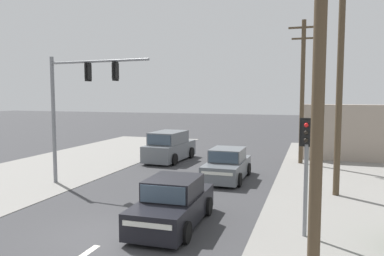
{
  "coord_description": "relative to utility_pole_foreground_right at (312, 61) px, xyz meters",
  "views": [
    {
      "loc": [
        5.66,
        -9.68,
        4.24
      ],
      "look_at": [
        1.25,
        4.0,
        2.95
      ],
      "focal_mm": 35.0,
      "sensor_mm": 36.0,
      "label": 1
    }
  ],
  "objects": [
    {
      "name": "sedan_oncoming_mid",
      "position": [
        -3.94,
        10.07,
        -4.22
      ],
      "size": [
        1.89,
        4.24,
        1.56
      ],
      "color": "slate",
      "rests_on": "ground"
    },
    {
      "name": "sedan_oncoming_near",
      "position": [
        -4.18,
        3.05,
        -4.22
      ],
      "size": [
        1.96,
        4.27,
        1.56
      ],
      "color": "black",
      "rests_on": "ground"
    },
    {
      "name": "lane_dash_mid",
      "position": [
        -5.62,
        4.63,
        -4.91
      ],
      "size": [
        0.2,
        2.4,
        0.01
      ],
      "primitive_type": "cube",
      "color": "silver",
      "rests_on": "ground"
    },
    {
      "name": "traffic_signal_mast",
      "position": [
        -10.37,
        6.7,
        -0.77
      ],
      "size": [
        5.28,
        0.62,
        6.0
      ],
      "color": "slate",
      "rests_on": "ground"
    },
    {
      "name": "utility_pole_background_right",
      "position": [
        -0.57,
        15.67,
        -0.34
      ],
      "size": [
        1.8,
        0.26,
        8.69
      ],
      "color": "#4C3D2B",
      "rests_on": "ground"
    },
    {
      "name": "suv_receding_far",
      "position": [
        -8.62,
        14.12,
        -4.03
      ],
      "size": [
        2.26,
        4.63,
        1.9
      ],
      "color": "slate",
      "rests_on": "ground"
    },
    {
      "name": "lane_dash_far",
      "position": [
        -5.62,
        9.63,
        -4.91
      ],
      "size": [
        0.2,
        2.4,
        0.01
      ],
      "primitive_type": "cube",
      "color": "silver",
      "rests_on": "ground"
    },
    {
      "name": "utility_pole_foreground_right",
      "position": [
        0.0,
        0.0,
        0.0
      ],
      "size": [
        3.78,
        0.45,
        9.12
      ],
      "color": "#4C3D2B",
      "rests_on": "ground"
    },
    {
      "name": "ground_plane",
      "position": [
        -5.62,
        1.63,
        -4.92
      ],
      "size": [
        140.0,
        140.0,
        0.0
      ],
      "primitive_type": "plane",
      "color": "#3A3A3D"
    },
    {
      "name": "pedestal_signal_right_kerb",
      "position": [
        -0.09,
        3.3,
        -2.5
      ],
      "size": [
        0.44,
        0.31,
        3.56
      ],
      "color": "slate",
      "rests_on": "ground"
    },
    {
      "name": "utility_pole_midground_right",
      "position": [
        1.07,
        8.5,
        0.22
      ],
      "size": [
        1.8,
        0.26,
        9.8
      ],
      "color": "#4C3D2B",
      "rests_on": "ground"
    }
  ]
}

